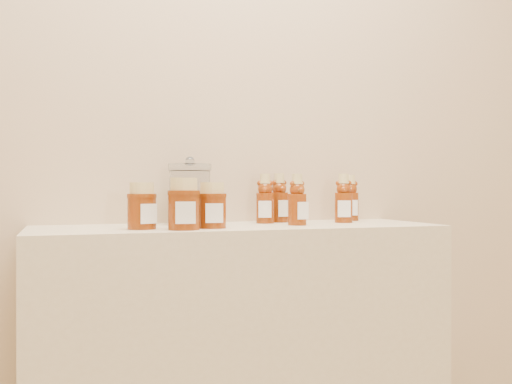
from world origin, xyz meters
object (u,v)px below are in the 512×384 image
object	(u,v)px
glass_canister	(190,192)
bear_bottle_front_left	(297,196)
display_table	(240,376)
bear_bottle_back_left	(265,195)
honey_jar_left	(142,206)

from	to	relation	value
glass_canister	bear_bottle_front_left	bearing A→B (deg)	-23.79
bear_bottle_front_left	glass_canister	bearing A→B (deg)	141.77
display_table	bear_bottle_back_left	bearing A→B (deg)	36.55
bear_bottle_back_left	honey_jar_left	xyz separation A→B (m)	(-0.41, -0.14, -0.03)
display_table	glass_canister	bearing A→B (deg)	144.12
honey_jar_left	display_table	bearing A→B (deg)	-9.02
bear_bottle_back_left	bear_bottle_front_left	distance (m)	0.13
bear_bottle_back_left	honey_jar_left	bearing A→B (deg)	-140.32
honey_jar_left	glass_canister	world-z (taller)	glass_canister
display_table	bear_bottle_back_left	size ratio (longest dim) A/B	6.75
display_table	bear_bottle_back_left	world-z (taller)	bear_bottle_back_left
bear_bottle_back_left	honey_jar_left	distance (m)	0.43
bear_bottle_back_left	glass_canister	bearing A→B (deg)	-162.54
display_table	honey_jar_left	bearing A→B (deg)	-168.54
display_table	bear_bottle_front_left	bearing A→B (deg)	-12.65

